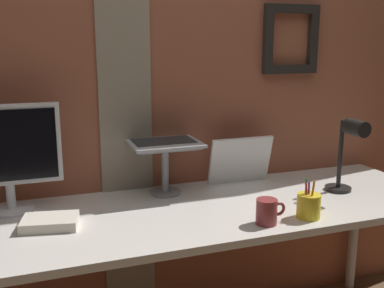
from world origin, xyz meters
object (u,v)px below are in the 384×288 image
(desk_lamp, at_px, (349,148))
(pen_cup, at_px, (309,206))
(monitor, at_px, (7,151))
(whiteboard_panel, at_px, (240,160))
(coffee_mug, at_px, (267,212))
(laptop, at_px, (161,130))

(desk_lamp, bearing_deg, pen_cup, -149.77)
(desk_lamp, xyz_separation_m, pen_cup, (-0.33, -0.19, -0.16))
(monitor, bearing_deg, whiteboard_panel, 1.67)
(coffee_mug, bearing_deg, desk_lamp, 20.49)
(laptop, distance_m, pen_cup, 0.73)
(laptop, relative_size, coffee_mug, 2.60)
(monitor, relative_size, pen_cup, 2.81)
(laptop, height_order, coffee_mug, laptop)
(monitor, height_order, pen_cup, monitor)
(whiteboard_panel, bearing_deg, monitor, -178.33)
(monitor, xyz_separation_m, coffee_mug, (0.91, -0.47, -0.20))
(whiteboard_panel, bearing_deg, laptop, 174.58)
(monitor, relative_size, whiteboard_panel, 1.39)
(monitor, relative_size, laptop, 1.40)
(coffee_mug, bearing_deg, pen_cup, -0.04)
(monitor, xyz_separation_m, laptop, (0.65, 0.07, 0.03))
(monitor, bearing_deg, laptop, 5.88)
(desk_lamp, height_order, coffee_mug, desk_lamp)
(desk_lamp, xyz_separation_m, coffee_mug, (-0.51, -0.19, -0.16))
(coffee_mug, bearing_deg, laptop, 116.17)
(monitor, xyz_separation_m, desk_lamp, (1.42, -0.28, -0.04))
(whiteboard_panel, relative_size, coffee_mug, 2.63)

